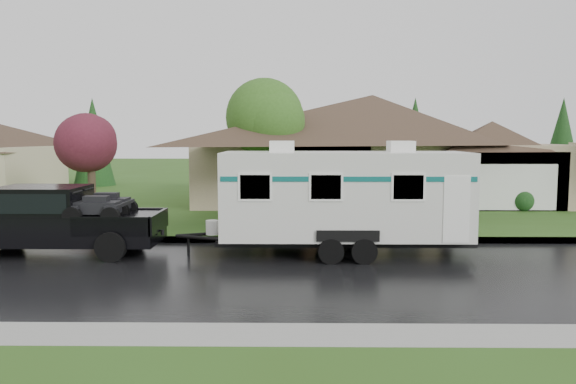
# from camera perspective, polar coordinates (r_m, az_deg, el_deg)

# --- Properties ---
(ground) EXTENTS (140.00, 140.00, 0.00)m
(ground) POSITION_cam_1_polar(r_m,az_deg,el_deg) (17.00, 8.08, -6.51)
(ground) COLOR #2F531A
(ground) RESTS_ON ground
(road) EXTENTS (140.00, 8.00, 0.01)m
(road) POSITION_cam_1_polar(r_m,az_deg,el_deg) (15.07, 9.06, -8.10)
(road) COLOR black
(road) RESTS_ON ground
(curb) EXTENTS (140.00, 0.50, 0.15)m
(curb) POSITION_cam_1_polar(r_m,az_deg,el_deg) (19.17, 7.22, -4.86)
(curb) COLOR gray
(curb) RESTS_ON ground
(lawn) EXTENTS (140.00, 26.00, 0.15)m
(lawn) POSITION_cam_1_polar(r_m,az_deg,el_deg) (31.74, 4.61, -0.60)
(lawn) COLOR #2F531A
(lawn) RESTS_ON ground
(house_main) EXTENTS (19.44, 10.80, 6.90)m
(house_main) POSITION_cam_1_polar(r_m,az_deg,el_deg) (30.63, 9.12, 5.70)
(house_main) COLOR #9E876B
(house_main) RESTS_ON lawn
(tree_left_green) EXTENTS (3.51, 3.51, 5.81)m
(tree_left_green) POSITION_cam_1_polar(r_m,az_deg,el_deg) (24.78, -2.10, 7.13)
(tree_left_green) COLOR #382B1E
(tree_left_green) RESTS_ON lawn
(tree_red) EXTENTS (2.66, 2.66, 4.41)m
(tree_red) POSITION_cam_1_polar(r_m,az_deg,el_deg) (26.45, -19.43, 4.60)
(tree_red) COLOR #382B1E
(tree_red) RESTS_ON lawn
(shrub_row) EXTENTS (13.60, 1.00, 1.00)m
(shrub_row) POSITION_cam_1_polar(r_m,az_deg,el_deg) (26.27, 9.83, -0.75)
(shrub_row) COLOR #143814
(shrub_row) RESTS_ON lawn
(pickup_truck) EXTENTS (6.21, 2.36, 2.07)m
(pickup_truck) POSITION_cam_1_polar(r_m,az_deg,el_deg) (18.41, -22.79, -2.45)
(pickup_truck) COLOR black
(pickup_truck) RESTS_ON ground
(travel_trailer) EXTENTS (7.66, 2.69, 3.44)m
(travel_trailer) POSITION_cam_1_polar(r_m,az_deg,el_deg) (16.87, 5.74, -0.30)
(travel_trailer) COLOR silver
(travel_trailer) RESTS_ON ground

